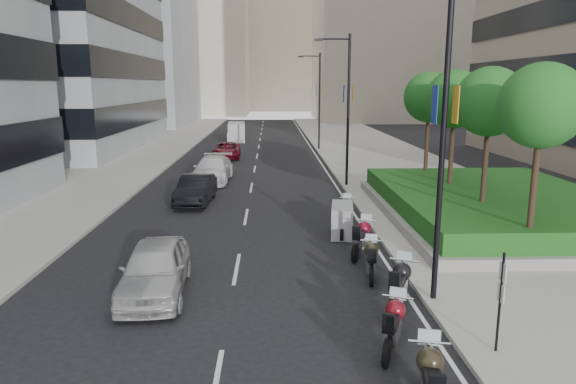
{
  "coord_description": "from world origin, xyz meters",
  "views": [
    {
      "loc": [
        -0.33,
        -12.57,
        6.11
      ],
      "look_at": [
        0.35,
        7.06,
        2.0
      ],
      "focal_mm": 32.0,
      "sensor_mm": 36.0,
      "label": 1
    }
  ],
  "objects_px": {
    "car_c": "(213,169)",
    "motorcycle_4": "(362,238)",
    "lamp_post_2": "(318,96)",
    "motorcycle_1": "(393,325)",
    "motorcycle_5": "(342,220)",
    "car_b": "(196,189)",
    "lamp_post_0": "(438,125)",
    "lamp_post_1": "(346,103)",
    "motorcycle_6": "(346,210)",
    "parking_sign": "(500,297)",
    "motorcycle_0": "(431,383)",
    "car_a": "(155,268)",
    "car_d": "(227,150)",
    "motorcycle_2": "(400,285)",
    "motorcycle_3": "(371,259)",
    "delivery_van": "(236,133)"
  },
  "relations": [
    {
      "from": "motorcycle_5",
      "to": "lamp_post_0",
      "type": "bearing_deg",
      "value": -159.23
    },
    {
      "from": "lamp_post_1",
      "to": "parking_sign",
      "type": "bearing_deg",
      "value": -88.12
    },
    {
      "from": "parking_sign",
      "to": "motorcycle_4",
      "type": "bearing_deg",
      "value": 103.82
    },
    {
      "from": "lamp_post_2",
      "to": "car_b",
      "type": "distance_m",
      "value": 24.02
    },
    {
      "from": "motorcycle_6",
      "to": "car_b",
      "type": "height_order",
      "value": "car_b"
    },
    {
      "from": "car_b",
      "to": "motorcycle_6",
      "type": "bearing_deg",
      "value": -24.96
    },
    {
      "from": "parking_sign",
      "to": "motorcycle_0",
      "type": "relative_size",
      "value": 1.04
    },
    {
      "from": "lamp_post_1",
      "to": "car_d",
      "type": "xyz_separation_m",
      "value": [
        -8.17,
        12.94,
        -4.4
      ]
    },
    {
      "from": "lamp_post_0",
      "to": "car_b",
      "type": "xyz_separation_m",
      "value": [
        -8.4,
        12.92,
        -4.33
      ]
    },
    {
      "from": "motorcycle_1",
      "to": "lamp_post_0",
      "type": "bearing_deg",
      "value": -9.83
    },
    {
      "from": "motorcycle_5",
      "to": "car_b",
      "type": "xyz_separation_m",
      "value": [
        -6.87,
        6.12,
        0.1
      ]
    },
    {
      "from": "parking_sign",
      "to": "car_a",
      "type": "bearing_deg",
      "value": 155.23
    },
    {
      "from": "lamp_post_2",
      "to": "car_c",
      "type": "distance_m",
      "value": 18.46
    },
    {
      "from": "motorcycle_5",
      "to": "motorcycle_3",
      "type": "bearing_deg",
      "value": -168.18
    },
    {
      "from": "motorcycle_3",
      "to": "car_d",
      "type": "xyz_separation_m",
      "value": [
        -6.95,
        27.82,
        0.09
      ]
    },
    {
      "from": "lamp_post_0",
      "to": "motorcycle_0",
      "type": "height_order",
      "value": "lamp_post_0"
    },
    {
      "from": "car_c",
      "to": "motorcycle_2",
      "type": "bearing_deg",
      "value": -66.63
    },
    {
      "from": "motorcycle_3",
      "to": "motorcycle_0",
      "type": "bearing_deg",
      "value": -172.36
    },
    {
      "from": "motorcycle_0",
      "to": "car_a",
      "type": "bearing_deg",
      "value": 58.75
    },
    {
      "from": "motorcycle_4",
      "to": "motorcycle_6",
      "type": "bearing_deg",
      "value": 23.64
    },
    {
      "from": "motorcycle_3",
      "to": "motorcycle_6",
      "type": "relative_size",
      "value": 1.06
    },
    {
      "from": "car_a",
      "to": "car_c",
      "type": "bearing_deg",
      "value": 87.03
    },
    {
      "from": "motorcycle_2",
      "to": "car_d",
      "type": "xyz_separation_m",
      "value": [
        -7.28,
        30.2,
        0.01
      ]
    },
    {
      "from": "lamp_post_0",
      "to": "car_b",
      "type": "distance_m",
      "value": 16.01
    },
    {
      "from": "car_d",
      "to": "lamp_post_1",
      "type": "bearing_deg",
      "value": -59.39
    },
    {
      "from": "lamp_post_1",
      "to": "lamp_post_0",
      "type": "bearing_deg",
      "value": -90.0
    },
    {
      "from": "motorcycle_3",
      "to": "car_c",
      "type": "relative_size",
      "value": 0.39
    },
    {
      "from": "motorcycle_1",
      "to": "car_c",
      "type": "distance_m",
      "value": 22.52
    },
    {
      "from": "lamp_post_0",
      "to": "car_b",
      "type": "relative_size",
      "value": 2.02
    },
    {
      "from": "car_a",
      "to": "motorcycle_2",
      "type": "bearing_deg",
      "value": -13.6
    },
    {
      "from": "lamp_post_0",
      "to": "car_c",
      "type": "bearing_deg",
      "value": 113.27
    },
    {
      "from": "car_c",
      "to": "motorcycle_4",
      "type": "bearing_deg",
      "value": -61.75
    },
    {
      "from": "motorcycle_3",
      "to": "lamp_post_1",
      "type": "bearing_deg",
      "value": 5.13
    },
    {
      "from": "motorcycle_2",
      "to": "motorcycle_5",
      "type": "height_order",
      "value": "motorcycle_5"
    },
    {
      "from": "motorcycle_2",
      "to": "car_c",
      "type": "distance_m",
      "value": 20.6
    },
    {
      "from": "car_a",
      "to": "motorcycle_0",
      "type": "bearing_deg",
      "value": -46.66
    },
    {
      "from": "motorcycle_0",
      "to": "car_c",
      "type": "xyz_separation_m",
      "value": [
        -6.68,
        24.01,
        0.15
      ]
    },
    {
      "from": "parking_sign",
      "to": "motorcycle_0",
      "type": "height_order",
      "value": "parking_sign"
    },
    {
      "from": "motorcycle_3",
      "to": "lamp_post_2",
      "type": "bearing_deg",
      "value": 7.7
    },
    {
      "from": "lamp_post_2",
      "to": "motorcycle_1",
      "type": "relative_size",
      "value": 4.27
    },
    {
      "from": "motorcycle_2",
      "to": "delivery_van",
      "type": "height_order",
      "value": "delivery_van"
    },
    {
      "from": "motorcycle_1",
      "to": "car_d",
      "type": "distance_m",
      "value": 33.13
    },
    {
      "from": "lamp_post_0",
      "to": "motorcycle_1",
      "type": "height_order",
      "value": "lamp_post_0"
    },
    {
      "from": "lamp_post_1",
      "to": "car_c",
      "type": "relative_size",
      "value": 1.64
    },
    {
      "from": "motorcycle_2",
      "to": "motorcycle_5",
      "type": "xyz_separation_m",
      "value": [
        -0.64,
        7.05,
        -0.02
      ]
    },
    {
      "from": "car_c",
      "to": "car_d",
      "type": "xyz_separation_m",
      "value": [
        0.0,
        10.93,
        -0.13
      ]
    },
    {
      "from": "motorcycle_2",
      "to": "lamp_post_2",
      "type": "bearing_deg",
      "value": 23.18
    },
    {
      "from": "lamp_post_2",
      "to": "motorcycle_4",
      "type": "relative_size",
      "value": 4.07
    },
    {
      "from": "car_d",
      "to": "lamp_post_0",
      "type": "bearing_deg",
      "value": -76.39
    },
    {
      "from": "lamp_post_1",
      "to": "motorcycle_2",
      "type": "distance_m",
      "value": 17.83
    }
  ]
}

